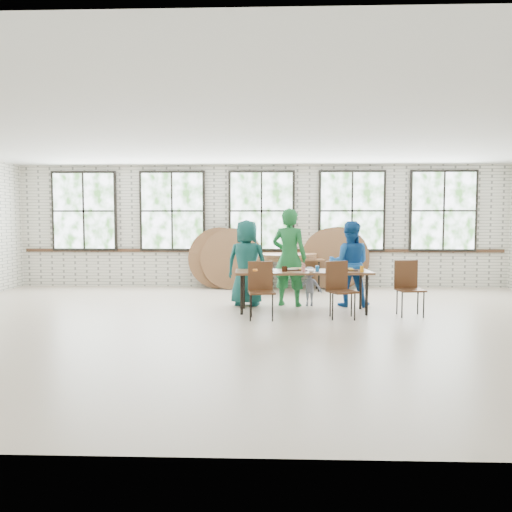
{
  "coord_description": "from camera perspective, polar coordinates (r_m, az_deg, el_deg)",
  "views": [
    {
      "loc": [
        0.28,
        -7.81,
        1.62
      ],
      "look_at": [
        0.0,
        0.4,
        1.05
      ],
      "focal_mm": 35.0,
      "sensor_mm": 36.0,
      "label": 1
    }
  ],
  "objects": [
    {
      "name": "storage_table",
      "position": [
        11.74,
        3.3,
        -0.59
      ],
      "size": [
        1.85,
        0.87,
        0.74
      ],
      "rotation": [
        0.0,
        0.0,
        0.07
      ],
      "color": "brown",
      "rests_on": "ground"
    },
    {
      "name": "toddler",
      "position": [
        9.64,
        6.13,
        -3.47
      ],
      "size": [
        0.5,
        0.3,
        0.75
      ],
      "primitive_type": "imported",
      "rotation": [
        0.0,
        0.0,
        3.19
      ],
      "color": "#131E3C",
      "rests_on": "ground"
    },
    {
      "name": "adult_green",
      "position": [
        9.56,
        3.82,
        -0.14
      ],
      "size": [
        0.79,
        0.64,
        1.87
      ],
      "primitive_type": "imported",
      "rotation": [
        0.0,
        0.0,
        2.82
      ],
      "color": "#1D6E34",
      "rests_on": "ground"
    },
    {
      "name": "room",
      "position": [
        12.25,
        0.64,
        4.95
      ],
      "size": [
        12.0,
        12.0,
        12.0
      ],
      "color": "beige",
      "rests_on": "ground"
    },
    {
      "name": "round_tops_stacked",
      "position": [
        11.73,
        3.3,
        -0.01
      ],
      "size": [
        1.5,
        1.5,
        0.13
      ],
      "color": "brown",
      "rests_on": "storage_table"
    },
    {
      "name": "chair_near_left",
      "position": [
        8.33,
        0.57,
        -3.35
      ],
      "size": [
        0.47,
        0.46,
        0.95
      ],
      "rotation": [
        0.0,
        0.0,
        0.14
      ],
      "color": "#53311B",
      "rests_on": "ground"
    },
    {
      "name": "tabletop_clutter",
      "position": [
        8.91,
        6.02,
        -1.55
      ],
      "size": [
        2.01,
        0.6,
        0.11
      ],
      "color": "black",
      "rests_on": "dining_table"
    },
    {
      "name": "round_tops_leaning",
      "position": [
        11.99,
        2.79,
        -0.26
      ],
      "size": [
        4.38,
        0.51,
        1.49
      ],
      "color": "brown",
      "rests_on": "ground"
    },
    {
      "name": "adult_blue",
      "position": [
        9.68,
        10.65,
        -0.88
      ],
      "size": [
        0.88,
        0.73,
        1.63
      ],
      "primitive_type": "imported",
      "rotation": [
        0.0,
        0.0,
        2.98
      ],
      "color": "#164E9C",
      "rests_on": "ground"
    },
    {
      "name": "adult_teal",
      "position": [
        9.57,
        -1.05,
        -0.79
      ],
      "size": [
        0.91,
        0.71,
        1.65
      ],
      "primitive_type": "imported",
      "rotation": [
        0.0,
        0.0,
        2.89
      ],
      "color": "#175358",
      "rests_on": "ground"
    },
    {
      "name": "chair_near_right",
      "position": [
        8.52,
        9.51,
        -3.24
      ],
      "size": [
        0.55,
        0.54,
        0.95
      ],
      "rotation": [
        0.0,
        0.0,
        0.41
      ],
      "color": "#53311B",
      "rests_on": "ground"
    },
    {
      "name": "chair_spare",
      "position": [
        9.0,
        16.99,
        -2.98
      ],
      "size": [
        0.48,
        0.47,
        0.95
      ],
      "rotation": [
        0.0,
        0.0,
        0.16
      ],
      "color": "#53311B",
      "rests_on": "ground"
    },
    {
      "name": "dining_table",
      "position": [
        8.94,
        5.39,
        -2.02
      ],
      "size": [
        2.45,
        0.95,
        0.74
      ],
      "rotation": [
        0.0,
        0.0,
        0.06
      ],
      "color": "brown",
      "rests_on": "ground"
    }
  ]
}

